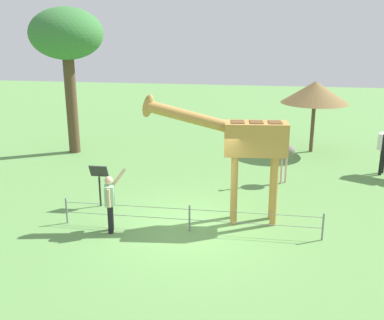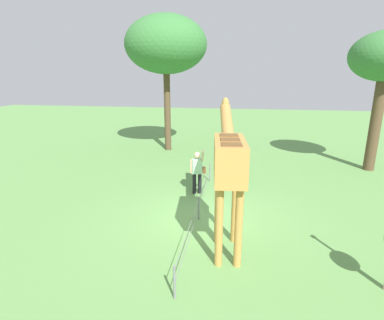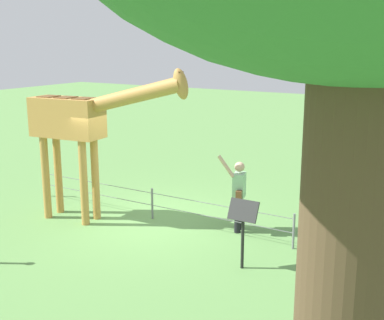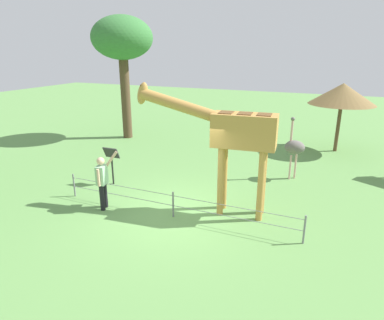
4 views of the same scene
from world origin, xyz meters
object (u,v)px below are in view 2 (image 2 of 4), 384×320
Objects in this scene: tree_northeast at (166,45)px; info_sign at (244,164)px; giraffe at (229,160)px; visitor at (197,170)px.

tree_northeast is 8.47m from info_sign.
tree_northeast is at bearing 21.38° from giraffe.
giraffe is 4.55m from info_sign.
giraffe is at bearing 174.08° from info_sign.
info_sign is at bearing -61.80° from visitor.
tree_northeast reaches higher than giraffe.
info_sign is at bearing -142.07° from tree_northeast.
tree_northeast is 5.53× the size of info_sign.
info_sign is (0.90, -1.68, 0.05)m from visitor.
giraffe is at bearing -158.62° from tree_northeast.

